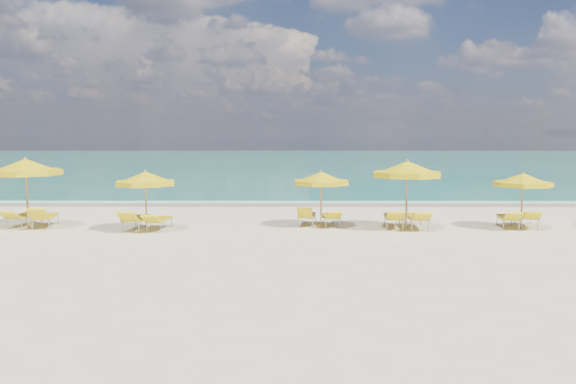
{
  "coord_description": "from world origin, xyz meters",
  "views": [
    {
      "loc": [
        0.16,
        -20.11,
        3.48
      ],
      "look_at": [
        0.0,
        1.5,
        1.2
      ],
      "focal_mm": 35.0,
      "sensor_mm": 36.0,
      "label": 1
    }
  ],
  "objects": [
    {
      "name": "lounger_4_left",
      "position": [
        0.73,
        0.98,
        0.21
      ],
      "size": [
        0.79,
        1.73,
        0.8
      ],
      "rotation": [
        0.0,
        0.0,
        -0.14
      ],
      "color": "#A5A8AD",
      "rests_on": "ground"
    },
    {
      "name": "foam_line",
      "position": [
        0.0,
        8.2,
        0.0
      ],
      "size": [
        120.0,
        1.2,
        0.03
      ],
      "primitive_type": "cube",
      "color": "white",
      "rests_on": "ground"
    },
    {
      "name": "umbrella_3",
      "position": [
        -5.01,
        -0.46,
        1.86
      ],
      "size": [
        2.51,
        2.51,
        2.18
      ],
      "rotation": [
        0.0,
        0.0,
        -0.18
      ],
      "color": "tan",
      "rests_on": "ground"
    },
    {
      "name": "umbrella_6",
      "position": [
        8.49,
        0.1,
        1.78
      ],
      "size": [
        2.71,
        2.71,
        2.09
      ],
      "rotation": [
        0.0,
        0.0,
        0.41
      ],
      "color": "tan",
      "rests_on": "ground"
    },
    {
      "name": "wet_sand_band",
      "position": [
        0.0,
        7.4,
        0.0
      ],
      "size": [
        120.0,
        2.6,
        0.01
      ],
      "primitive_type": "cube",
      "color": "tan",
      "rests_on": "ground"
    },
    {
      "name": "lounger_6_right",
      "position": [
        8.89,
        0.6,
        0.23
      ],
      "size": [
        0.98,
        2.02,
        0.74
      ],
      "rotation": [
        0.0,
        0.0,
        -0.19
      ],
      "color": "#A5A8AD",
      "rests_on": "ground"
    },
    {
      "name": "umbrella_5",
      "position": [
        4.28,
        -0.07,
        2.17
      ],
      "size": [
        2.83,
        2.83,
        2.54
      ],
      "rotation": [
        0.0,
        0.0,
        0.13
      ],
      "color": "tan",
      "rests_on": "ground"
    },
    {
      "name": "lounger_4_right",
      "position": [
        1.59,
        0.81,
        0.21
      ],
      "size": [
        0.76,
        1.78,
        0.7
      ],
      "rotation": [
        0.0,
        0.0,
        0.12
      ],
      "color": "#A5A8AD",
      "rests_on": "ground"
    },
    {
      "name": "lounger_3_right",
      "position": [
        -4.64,
        -0.16,
        0.21
      ],
      "size": [
        0.76,
        1.84,
        0.72
      ],
      "rotation": [
        0.0,
        0.0,
        -0.1
      ],
      "color": "#A5A8AD",
      "rests_on": "ground"
    },
    {
      "name": "lounger_3_left",
      "position": [
        -5.48,
        -0.1,
        0.24
      ],
      "size": [
        0.78,
        1.98,
        0.84
      ],
      "rotation": [
        0.0,
        0.0,
        -0.08
      ],
      "color": "#A5A8AD",
      "rests_on": "ground"
    },
    {
      "name": "lounger_2_left",
      "position": [
        -9.93,
        0.64,
        0.23
      ],
      "size": [
        0.85,
        2.02,
        0.75
      ],
      "rotation": [
        0.0,
        0.0,
        -0.12
      ],
      "color": "#A5A8AD",
      "rests_on": "ground"
    },
    {
      "name": "ground_plane",
      "position": [
        0.0,
        0.0,
        0.0
      ],
      "size": [
        120.0,
        120.0,
        0.0
      ],
      "primitive_type": "plane",
      "color": "beige"
    },
    {
      "name": "lounger_5_right",
      "position": [
        4.73,
        0.27,
        0.24
      ],
      "size": [
        0.71,
        2.04,
        0.79
      ],
      "rotation": [
        0.0,
        0.0,
        -0.02
      ],
      "color": "#A5A8AD",
      "rests_on": "ground"
    },
    {
      "name": "lounger_2_right",
      "position": [
        -9.02,
        0.42,
        0.23
      ],
      "size": [
        0.88,
        1.94,
        0.87
      ],
      "rotation": [
        0.0,
        0.0,
        0.14
      ],
      "color": "#A5A8AD",
      "rests_on": "ground"
    },
    {
      "name": "umbrella_4",
      "position": [
        1.23,
        0.44,
        1.8
      ],
      "size": [
        2.76,
        2.76,
        2.11
      ],
      "rotation": [
        0.0,
        0.0,
        0.42
      ],
      "color": "tan",
      "rests_on": "ground"
    },
    {
      "name": "umbrella_2",
      "position": [
        -9.53,
        0.15,
        2.23
      ],
      "size": [
        3.06,
        3.06,
        2.61
      ],
      "rotation": [
        0.0,
        0.0,
        0.21
      ],
      "color": "tan",
      "rests_on": "ground"
    },
    {
      "name": "lounger_5_left",
      "position": [
        3.91,
        0.4,
        0.23
      ],
      "size": [
        0.8,
        1.97,
        0.78
      ],
      "rotation": [
        0.0,
        0.0,
        -0.09
      ],
      "color": "#A5A8AD",
      "rests_on": "ground"
    },
    {
      "name": "whitecap_near",
      "position": [
        -6.0,
        17.0,
        0.0
      ],
      "size": [
        14.0,
        0.36,
        0.05
      ],
      "primitive_type": "cube",
      "color": "white",
      "rests_on": "ground"
    },
    {
      "name": "lounger_6_left",
      "position": [
        8.13,
        0.41,
        0.22
      ],
      "size": [
        0.87,
        1.88,
        0.74
      ],
      "rotation": [
        0.0,
        0.0,
        -0.16
      ],
      "color": "#A5A8AD",
      "rests_on": "ground"
    },
    {
      "name": "whitecap_far",
      "position": [
        8.0,
        24.0,
        0.0
      ],
      "size": [
        18.0,
        0.3,
        0.05
      ],
      "primitive_type": "cube",
      "color": "white",
      "rests_on": "ground"
    },
    {
      "name": "ocean",
      "position": [
        0.0,
        48.0,
        0.0
      ],
      "size": [
        120.0,
        80.0,
        0.3
      ],
      "primitive_type": "cube",
      "color": "#15765C",
      "rests_on": "ground"
    }
  ]
}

